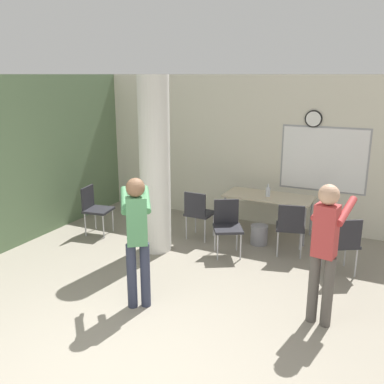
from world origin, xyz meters
name	(u,v)px	position (x,y,z in m)	size (l,w,h in m)	color
wall_left_accent	(27,160)	(-3.50, 2.50, 1.40)	(0.12, 7.00, 2.80)	#5B7551
wall_back	(271,152)	(0.02, 5.06, 1.40)	(8.00, 0.15, 2.80)	beige
support_pillar	(155,166)	(-1.28, 2.98, 1.40)	(0.49, 0.49, 2.80)	silver
folding_table	(269,198)	(0.18, 4.45, 0.67)	(1.54, 0.70, 0.72)	beige
bottle_on_table	(268,192)	(0.18, 4.40, 0.81)	(0.08, 0.08, 0.23)	silver
waste_bin	(259,235)	(0.19, 3.93, 0.17)	(0.29, 0.29, 0.33)	gray
chair_table_left	(198,211)	(-0.85, 3.69, 0.51)	(0.45, 0.45, 0.87)	#232328
chair_table_front	(227,224)	(-0.16, 3.31, 0.51)	(0.60, 0.60, 0.87)	#232328
chair_table_right	(290,225)	(0.76, 3.69, 0.51)	(0.53, 0.53, 0.87)	#232328
chair_by_left_wall	(95,206)	(-2.64, 3.13, 0.51)	(0.50, 0.50, 0.87)	#232328
chair_mid_room	(342,241)	(1.58, 3.34, 0.51)	(0.60, 0.60, 0.87)	#232328
person_playing_front	(137,232)	(-0.57, 1.34, 0.97)	(0.59, 0.66, 1.65)	#2D3347
person_playing_side	(325,244)	(1.53, 1.93, 0.98)	(0.44, 0.68, 1.67)	#514C47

